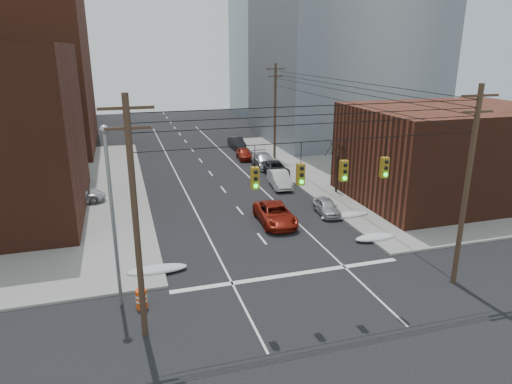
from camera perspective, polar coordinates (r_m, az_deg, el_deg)
ground at (r=22.11m, az=10.61°, el=-17.72°), size 160.00×160.00×0.00m
sidewalk_ne at (r=57.23m, az=22.57°, el=3.53°), size 40.00×40.00×0.15m
building_brick_far at (r=91.69m, az=-28.14°, el=11.42°), size 22.00×18.00×12.00m
building_office at (r=67.29m, az=10.97°, el=17.16°), size 22.00×20.00×25.00m
building_glass at (r=91.90m, az=4.32°, el=16.52°), size 20.00×18.00×22.00m
building_storefront at (r=42.51m, az=22.89°, el=4.44°), size 16.00×12.00×8.00m
utility_pole_left at (r=20.04m, az=-14.84°, el=-3.12°), size 2.20×0.28×11.00m
utility_pole_right at (r=26.49m, az=24.89°, el=0.86°), size 2.20×0.28×11.00m
utility_pole_far at (r=53.19m, az=2.40°, el=10.15°), size 2.20×0.28×11.00m
traffic_signals at (r=21.52m, az=8.32°, el=2.59°), size 17.00×0.42×2.02m
street_light at (r=22.97m, az=-17.62°, el=-1.35°), size 0.44×0.44×9.32m
bare_tree at (r=41.58m, az=10.09°, el=2.92°), size 2.09×2.20×4.93m
snow_nw at (r=27.81m, az=-12.22°, el=-9.45°), size 3.50×1.08×0.42m
snow_ne at (r=32.55m, az=14.69°, el=-5.52°), size 3.00×1.08×0.42m
snow_east_far at (r=36.16m, az=11.04°, el=-2.89°), size 4.00×1.08×0.42m
red_pickup at (r=34.33m, az=2.40°, el=-2.77°), size 2.66×5.35×1.46m
parked_car_a at (r=36.62m, az=8.81°, el=-1.82°), size 1.85×3.80×1.25m
parked_car_b at (r=43.34m, az=2.96°, el=1.62°), size 2.10×4.73×1.51m
parked_car_c at (r=47.66m, az=2.41°, el=3.00°), size 2.38×4.85×1.32m
parked_car_d at (r=50.57m, az=1.01°, el=3.97°), size 2.22×5.21×1.50m
parked_car_e at (r=54.23m, az=-1.51°, el=4.80°), size 1.89×3.99×1.32m
parked_car_f at (r=60.38m, az=-2.42°, el=6.18°), size 1.54×4.38×1.44m
lot_car_a at (r=43.50m, az=-24.13°, el=0.19°), size 4.09×1.82×1.31m
lot_car_b at (r=41.21m, az=-21.44°, el=-0.42°), size 4.65×2.37×1.26m
lot_car_c at (r=43.66m, az=-26.19°, el=-0.04°), size 4.47×1.91×1.28m
lot_car_d at (r=48.42m, az=-28.83°, el=1.28°), size 4.45×2.25×1.45m
construction_barrel at (r=24.42m, az=-14.12°, el=-12.82°), size 0.74×0.74×1.02m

